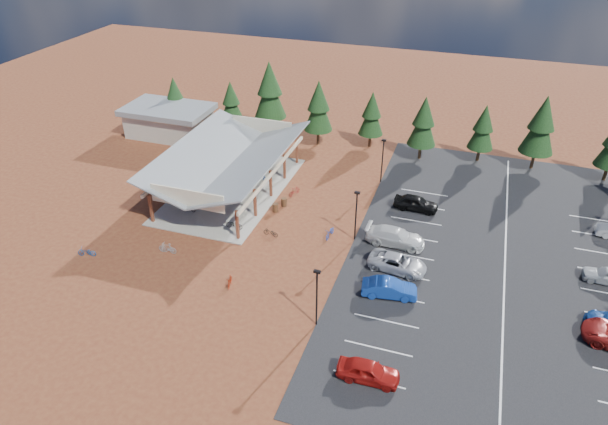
# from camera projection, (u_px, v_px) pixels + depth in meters

# --- Properties ---
(ground) EXTENTS (140.00, 140.00, 0.00)m
(ground) POSITION_uv_depth(u_px,v_px,m) (297.00, 241.00, 50.65)
(ground) COLOR #5C2618
(ground) RESTS_ON ground
(asphalt_lot) EXTENTS (27.00, 44.00, 0.04)m
(asphalt_lot) POSITION_uv_depth(u_px,v_px,m) (505.00, 261.00, 48.05)
(asphalt_lot) COLOR black
(asphalt_lot) RESTS_ON ground
(concrete_pad) EXTENTS (10.60, 18.60, 0.10)m
(concrete_pad) POSITION_uv_depth(u_px,v_px,m) (232.00, 189.00, 58.97)
(concrete_pad) COLOR gray
(concrete_pad) RESTS_ON ground
(bike_pavilion) EXTENTS (11.65, 19.40, 4.97)m
(bike_pavilion) POSITION_uv_depth(u_px,v_px,m) (229.00, 158.00, 56.99)
(bike_pavilion) COLOR #572518
(bike_pavilion) RESTS_ON concrete_pad
(outbuilding) EXTENTS (11.00, 7.00, 3.90)m
(outbuilding) POSITION_uv_depth(u_px,v_px,m) (169.00, 120.00, 70.59)
(outbuilding) COLOR #ADA593
(outbuilding) RESTS_ON ground
(lamp_post_0) EXTENTS (0.50, 0.25, 5.14)m
(lamp_post_0) POSITION_uv_depth(u_px,v_px,m) (317.00, 294.00, 39.67)
(lamp_post_0) COLOR black
(lamp_post_0) RESTS_ON ground
(lamp_post_1) EXTENTS (0.50, 0.25, 5.14)m
(lamp_post_1) POSITION_uv_depth(u_px,v_px,m) (356.00, 212.00, 49.34)
(lamp_post_1) COLOR black
(lamp_post_1) RESTS_ON ground
(lamp_post_2) EXTENTS (0.50, 0.25, 5.14)m
(lamp_post_2) POSITION_uv_depth(u_px,v_px,m) (383.00, 158.00, 59.02)
(lamp_post_2) COLOR black
(lamp_post_2) RESTS_ON ground
(trash_bin_0) EXTENTS (0.60, 0.60, 0.90)m
(trash_bin_0) POSITION_uv_depth(u_px,v_px,m) (275.00, 208.00, 54.96)
(trash_bin_0) COLOR #4A2F1A
(trash_bin_0) RESTS_ON ground
(trash_bin_1) EXTENTS (0.60, 0.60, 0.90)m
(trash_bin_1) POSITION_uv_depth(u_px,v_px,m) (284.00, 202.00, 55.89)
(trash_bin_1) COLOR #4A2F1A
(trash_bin_1) RESTS_ON ground
(pine_0) EXTENTS (2.90, 2.90, 6.74)m
(pine_0) POSITION_uv_depth(u_px,v_px,m) (175.00, 96.00, 72.30)
(pine_0) COLOR #382314
(pine_0) RESTS_ON ground
(pine_1) EXTENTS (2.94, 2.94, 6.85)m
(pine_1) POSITION_uv_depth(u_px,v_px,m) (231.00, 101.00, 70.57)
(pine_1) COLOR #382314
(pine_1) RESTS_ON ground
(pine_2) EXTENTS (4.13, 4.13, 9.63)m
(pine_2) POSITION_uv_depth(u_px,v_px,m) (270.00, 90.00, 69.11)
(pine_2) COLOR #382314
(pine_2) RESTS_ON ground
(pine_3) EXTENTS (3.56, 3.56, 8.30)m
(pine_3) POSITION_uv_depth(u_px,v_px,m) (319.00, 106.00, 66.51)
(pine_3) COLOR #382314
(pine_3) RESTS_ON ground
(pine_4) EXTENTS (3.07, 3.07, 7.15)m
(pine_4) POSITION_uv_depth(u_px,v_px,m) (372.00, 114.00, 66.30)
(pine_4) COLOR #382314
(pine_4) RESTS_ON ground
(pine_5) EXTENTS (3.37, 3.37, 7.84)m
(pine_5) POSITION_uv_depth(u_px,v_px,m) (424.00, 121.00, 63.10)
(pine_5) COLOR #382314
(pine_5) RESTS_ON ground
(pine_6) EXTENTS (3.02, 3.02, 7.03)m
(pine_6) POSITION_uv_depth(u_px,v_px,m) (483.00, 127.00, 62.89)
(pine_6) COLOR #382314
(pine_6) RESTS_ON ground
(pine_7) EXTENTS (3.80, 3.80, 8.86)m
(pine_7) POSITION_uv_depth(u_px,v_px,m) (541.00, 125.00, 60.57)
(pine_7) COLOR #382314
(pine_7) RESTS_ON ground
(bike_0) EXTENTS (2.02, 1.16, 1.01)m
(bike_0) POSITION_uv_depth(u_px,v_px,m) (188.00, 206.00, 54.92)
(bike_0) COLOR black
(bike_0) RESTS_ON concrete_pad
(bike_1) EXTENTS (1.70, 0.65, 1.00)m
(bike_1) POSITION_uv_depth(u_px,v_px,m) (197.00, 197.00, 56.40)
(bike_1) COLOR #969A9F
(bike_1) RESTS_ON concrete_pad
(bike_2) EXTENTS (1.99, 1.24, 0.99)m
(bike_2) POSITION_uv_depth(u_px,v_px,m) (232.00, 169.00, 62.04)
(bike_2) COLOR #133AA0
(bike_2) RESTS_ON concrete_pad
(bike_3) EXTENTS (1.76, 0.84, 1.02)m
(bike_3) POSITION_uv_depth(u_px,v_px,m) (234.00, 164.00, 63.08)
(bike_3) COLOR maroon
(bike_3) RESTS_ON concrete_pad
(bike_4) EXTENTS (1.72, 0.60, 0.90)m
(bike_4) POSITION_uv_depth(u_px,v_px,m) (234.00, 224.00, 52.09)
(bike_4) COLOR black
(bike_4) RESTS_ON concrete_pad
(bike_5) EXTENTS (1.84, 0.99, 1.06)m
(bike_5) POSITION_uv_depth(u_px,v_px,m) (234.00, 193.00, 57.19)
(bike_5) COLOR gray
(bike_5) RESTS_ON concrete_pad
(bike_6) EXTENTS (1.90, 0.88, 0.96)m
(bike_6) POSITION_uv_depth(u_px,v_px,m) (261.00, 177.00, 60.27)
(bike_6) COLOR #0F3B97
(bike_6) RESTS_ON concrete_pad
(bike_7) EXTENTS (1.69, 0.87, 0.97)m
(bike_7) POSITION_uv_depth(u_px,v_px,m) (268.00, 159.00, 64.23)
(bike_7) COLOR maroon
(bike_7) RESTS_ON concrete_pad
(bike_10) EXTENTS (1.77, 0.98, 0.88)m
(bike_10) POSITION_uv_depth(u_px,v_px,m) (87.00, 252.00, 48.45)
(bike_10) COLOR #15519E
(bike_10) RESTS_ON ground
(bike_11) EXTENTS (0.76, 1.55, 0.90)m
(bike_11) POSITION_uv_depth(u_px,v_px,m) (230.00, 281.00, 44.93)
(bike_11) COLOR maroon
(bike_11) RESTS_ON ground
(bike_13) EXTENTS (1.76, 0.56, 1.04)m
(bike_13) POSITION_uv_depth(u_px,v_px,m) (167.00, 248.00, 48.82)
(bike_13) COLOR #989BA0
(bike_13) RESTS_ON ground
(bike_14) EXTENTS (0.83, 1.89, 0.96)m
(bike_14) POSITION_uv_depth(u_px,v_px,m) (330.00, 232.00, 51.04)
(bike_14) COLOR #183A9D
(bike_14) RESTS_ON ground
(bike_15) EXTENTS (1.05, 1.64, 0.96)m
(bike_15) POSITION_uv_depth(u_px,v_px,m) (294.00, 191.00, 57.81)
(bike_15) COLOR maroon
(bike_15) RESTS_ON ground
(bike_16) EXTENTS (1.57, 0.73, 0.79)m
(bike_16) POSITION_uv_depth(u_px,v_px,m) (271.00, 232.00, 51.21)
(bike_16) COLOR black
(bike_16) RESTS_ON ground
(car_0) EXTENTS (4.30, 1.83, 1.45)m
(car_0) POSITION_uv_depth(u_px,v_px,m) (368.00, 371.00, 36.31)
(car_0) COLOR #9F1511
(car_0) RESTS_ON asphalt_lot
(car_1) EXTENTS (4.64, 2.27, 1.46)m
(car_1) POSITION_uv_depth(u_px,v_px,m) (389.00, 288.00, 43.62)
(car_1) COLOR #133895
(car_1) RESTS_ON asphalt_lot
(car_2) EXTENTS (5.27, 2.88, 1.40)m
(car_2) POSITION_uv_depth(u_px,v_px,m) (398.00, 263.00, 46.57)
(car_2) COLOR #ADAEB5
(car_2) RESTS_ON asphalt_lot
(car_3) EXTENTS (5.50, 2.33, 1.58)m
(car_3) POSITION_uv_depth(u_px,v_px,m) (395.00, 237.00, 49.81)
(car_3) COLOR silver
(car_3) RESTS_ON asphalt_lot
(car_4) EXTENTS (4.51, 1.94, 1.52)m
(car_4) POSITION_uv_depth(u_px,v_px,m) (416.00, 203.00, 55.06)
(car_4) COLOR black
(car_4) RESTS_ON asphalt_lot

